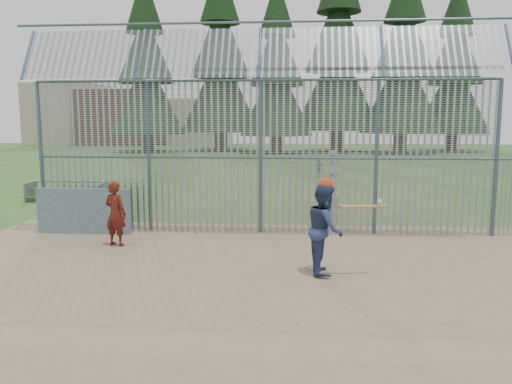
# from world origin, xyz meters

# --- Properties ---
(ground) EXTENTS (120.00, 120.00, 0.00)m
(ground) POSITION_xyz_m (0.00, 0.00, 0.00)
(ground) COLOR #2D511E
(ground) RESTS_ON ground
(dirt_infield) EXTENTS (14.00, 10.00, 0.02)m
(dirt_infield) POSITION_xyz_m (0.00, -0.50, 0.01)
(dirt_infield) COLOR #756047
(dirt_infield) RESTS_ON ground
(dugout_wall) EXTENTS (2.50, 0.12, 1.20)m
(dugout_wall) POSITION_xyz_m (-4.60, 2.90, 0.62)
(dugout_wall) COLOR #38566B
(dugout_wall) RESTS_ON dirt_infield
(batter) EXTENTS (0.69, 0.87, 1.74)m
(batter) POSITION_xyz_m (1.50, -0.11, 0.89)
(batter) COLOR navy
(batter) RESTS_ON dirt_infield
(onlooker) EXTENTS (0.65, 0.53, 1.53)m
(onlooker) POSITION_xyz_m (-3.31, 1.72, 0.79)
(onlooker) COLOR maroon
(onlooker) RESTS_ON dirt_infield
(bg_kid_standing) EXTENTS (0.78, 0.56, 1.48)m
(bg_kid_standing) POSITION_xyz_m (2.97, 17.62, 0.74)
(bg_kid_standing) COLOR gray
(bg_kid_standing) RESTS_ON ground
(bg_kid_seated) EXTENTS (0.64, 0.48, 1.01)m
(bg_kid_seated) POSITION_xyz_m (2.16, 17.34, 0.50)
(bg_kid_seated) COLOR slate
(bg_kid_seated) RESTS_ON ground
(batting_gear) EXTENTS (1.26, 0.39, 0.56)m
(batting_gear) POSITION_xyz_m (1.63, -0.14, 1.67)
(batting_gear) COLOR #B33117
(batting_gear) RESTS_ON ground
(trash_can) EXTENTS (0.56, 0.56, 0.82)m
(trash_can) POSITION_xyz_m (1.92, 4.92, 0.38)
(trash_can) COLOR #93959B
(trash_can) RESTS_ON ground
(bleacher) EXTENTS (3.00, 0.95, 0.72)m
(bleacher) POSITION_xyz_m (-7.64, 8.32, 0.41)
(bleacher) COLOR slate
(bleacher) RESTS_ON ground
(backstop_fence) EXTENTS (20.09, 0.81, 5.30)m
(backstop_fence) POSITION_xyz_m (1.81, 3.43, 2.36)
(backstop_fence) COLOR #47566B
(backstop_fence) RESTS_ON ground
(conifer_row) EXTENTS (38.48, 12.26, 20.20)m
(conifer_row) POSITION_xyz_m (1.93, 41.51, 10.83)
(conifer_row) COLOR #332319
(conifer_row) RESTS_ON ground
(distant_buildings) EXTENTS (26.50, 10.50, 8.00)m
(distant_buildings) POSITION_xyz_m (-23.18, 56.49, 3.60)
(distant_buildings) COLOR brown
(distant_buildings) RESTS_ON ground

